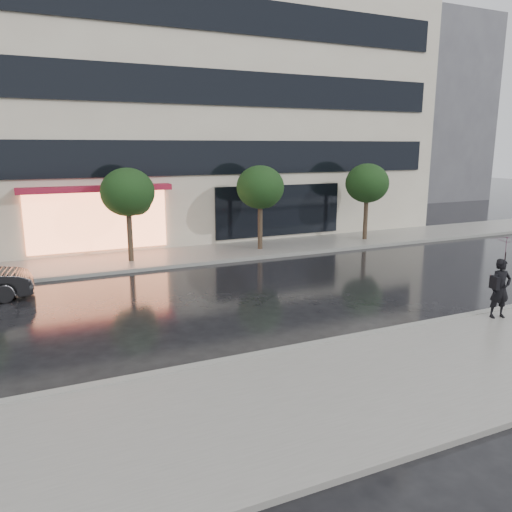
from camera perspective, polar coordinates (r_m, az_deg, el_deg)
ground at (r=13.63m, az=6.98°, el=-8.43°), size 120.00×120.00×0.00m
sidewalk_near at (r=11.20m, az=15.94°, el=-13.30°), size 60.00×4.50×0.12m
sidewalk_far at (r=22.62m, az=-6.70°, el=0.17°), size 60.00×3.50×0.12m
curb_near at (r=12.82m, az=9.36°, el=-9.55°), size 60.00×0.25×0.14m
curb_far at (r=21.00m, az=-5.21°, el=-0.72°), size 60.00×0.25×0.14m
office_building at (r=29.85m, az=-12.08°, el=20.21°), size 30.00×12.76×18.00m
bg_building_right at (r=50.88m, az=16.09°, el=15.55°), size 12.00×12.00×16.00m
tree_mid_west at (r=21.26m, az=-14.31°, el=6.90°), size 2.20×2.20×3.99m
tree_mid_east at (r=23.11m, az=0.59°, el=7.70°), size 2.20×2.20×3.99m
tree_far_east at (r=26.23m, az=12.65°, el=7.96°), size 2.20×2.20×3.99m
pedestrian_with_umbrella at (r=15.36m, az=26.47°, el=-0.96°), size 1.07×1.08×2.33m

